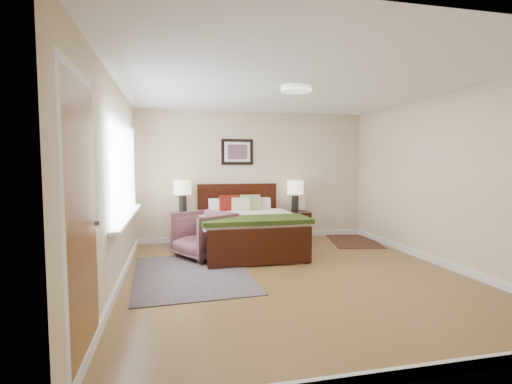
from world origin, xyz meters
TOP-DOWN VIEW (x-y plane):
  - floor at (0.00, 0.00)m, footprint 5.00×5.00m
  - back_wall at (0.00, 2.50)m, footprint 4.50×0.04m
  - front_wall at (0.00, -2.50)m, footprint 4.50×0.04m
  - left_wall at (-2.25, 0.00)m, footprint 0.04×5.00m
  - right_wall at (2.25, 0.00)m, footprint 0.04×5.00m
  - ceiling at (0.00, 0.00)m, footprint 4.50×5.00m
  - window at (-2.20, 0.70)m, footprint 0.11×2.72m
  - door at (-2.23, -1.75)m, footprint 0.06×1.00m
  - ceil_fixture at (0.00, 0.00)m, footprint 0.44×0.44m
  - bed at (-0.35, 1.51)m, footprint 1.67×2.01m
  - wall_art at (-0.35, 2.47)m, footprint 0.62×0.05m
  - nightstand_left at (-1.41, 2.25)m, footprint 0.49×0.44m
  - nightstand_right at (0.77, 2.26)m, footprint 0.55×0.41m
  - lamp_left at (-1.41, 2.27)m, footprint 0.32×0.32m
  - lamp_right at (0.77, 2.27)m, footprint 0.32×0.32m
  - armchair at (-1.11, 1.21)m, footprint 1.11×1.10m
  - rug_persian at (-1.35, 0.35)m, footprint 1.61×2.19m
  - rug_navy at (1.80, 1.80)m, footprint 1.11×1.43m

SIDE VIEW (x-z plane):
  - floor at x=0.00m, z-range 0.00..0.00m
  - rug_persian at x=-1.35m, z-range 0.00..0.01m
  - rug_navy at x=1.80m, z-range 0.00..0.01m
  - nightstand_right at x=0.77m, z-range 0.07..0.61m
  - armchair at x=-1.11m, z-range 0.00..0.74m
  - nightstand_left at x=-1.41m, z-range 0.17..0.75m
  - bed at x=-0.35m, z-range -0.04..1.04m
  - lamp_right at x=0.77m, z-range 0.66..1.27m
  - lamp_left at x=-1.41m, z-range 0.70..1.31m
  - door at x=-2.23m, z-range -0.02..2.16m
  - back_wall at x=0.00m, z-range 0.00..2.50m
  - front_wall at x=0.00m, z-range 0.00..2.50m
  - left_wall at x=-2.25m, z-range 0.00..2.50m
  - right_wall at x=2.25m, z-range 0.00..2.50m
  - window at x=-2.20m, z-range 0.72..2.04m
  - wall_art at x=-0.35m, z-range 1.47..1.97m
  - ceil_fixture at x=0.00m, z-range 2.43..2.50m
  - ceiling at x=0.00m, z-range 2.49..2.51m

